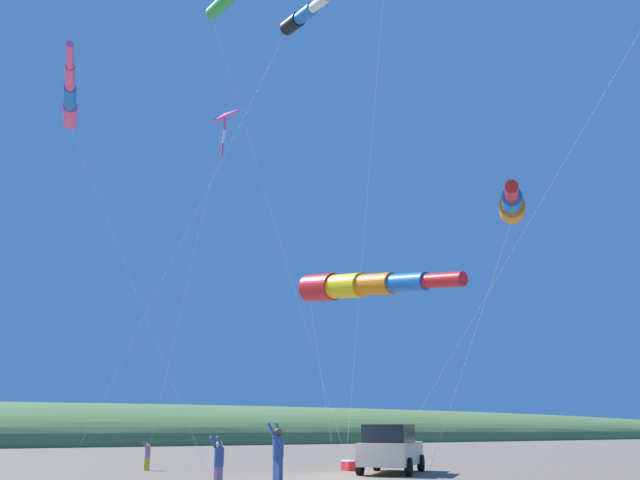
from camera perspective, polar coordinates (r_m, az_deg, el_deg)
name	(u,v)px	position (r m, az deg, el deg)	size (l,w,h in m)	color
ground_plane	(332,478)	(25.21, 1.04, -19.62)	(600.00, 600.00, 0.00)	#756654
dune_ridge_grassy	(78,444)	(77.95, -19.92, -15.99)	(28.00, 240.00, 8.34)	#567A42
parked_car	(391,448)	(27.80, 6.04, -17.20)	(4.34, 4.36, 1.85)	beige
cooler_box	(349,465)	(29.44, 2.47, -18.61)	(0.62, 0.42, 0.42)	red
person_adult_flyer	(278,450)	(23.13, -3.60, -17.39)	(0.64, 0.54, 1.90)	#335199
person_child_green_jacket	(147,454)	(30.43, -14.48, -17.26)	(0.42, 0.41, 1.17)	gold
person_child_grey_jacket	(219,460)	(21.11, -8.62, -18.02)	(0.48, 0.53, 1.50)	#8E6B9E
kite_delta_rainbow_low_near	(224,117)	(33.97, -8.19, 10.32)	(3.97, 2.62, 16.98)	#EF4C93
kite_windsock_small_distant	(356,285)	(18.16, 3.05, -3.88)	(13.07, 5.50, 6.08)	red
kite_windsock_teal_far_right	(304,15)	(34.58, -1.34, 18.63)	(10.59, 8.37, 22.01)	black
kite_windsock_magenta_far_left	(70,99)	(27.11, -20.49, 11.19)	(6.55, 7.64, 13.81)	#EF4C93
kite_windsock_long_streamer_left	(512,205)	(19.97, 16.03, 2.90)	(11.59, 5.88, 8.52)	orange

